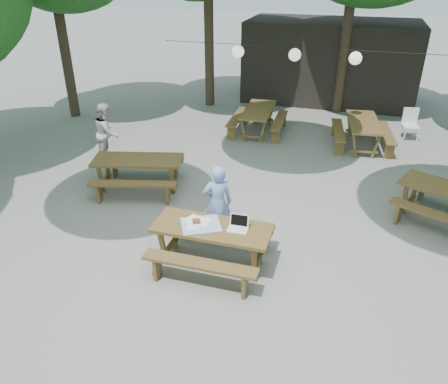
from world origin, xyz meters
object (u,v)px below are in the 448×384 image
object	(u,v)px
main_picnic_table	(212,244)
picnic_table_nw	(139,173)
woman	(218,203)
plastic_chair	(409,131)
second_person	(107,133)

from	to	relation	value
main_picnic_table	picnic_table_nw	size ratio (longest dim) A/B	0.90
picnic_table_nw	woman	bearing A→B (deg)	-45.70
picnic_table_nw	plastic_chair	xyz separation A→B (m)	(6.18, 5.14, -0.13)
main_picnic_table	picnic_table_nw	bearing A→B (deg)	138.60
woman	main_picnic_table	bearing A→B (deg)	75.73
woman	second_person	world-z (taller)	second_person
main_picnic_table	plastic_chair	world-z (taller)	plastic_chair
main_picnic_table	woman	distance (m)	0.87
second_person	main_picnic_table	bearing A→B (deg)	-150.22
picnic_table_nw	second_person	size ratio (longest dim) A/B	1.44
main_picnic_table	second_person	bearing A→B (deg)	139.20
second_person	plastic_chair	size ratio (longest dim) A/B	1.72
woman	picnic_table_nw	bearing A→B (deg)	-56.15
picnic_table_nw	plastic_chair	size ratio (longest dim) A/B	2.48
main_picnic_table	second_person	world-z (taller)	second_person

